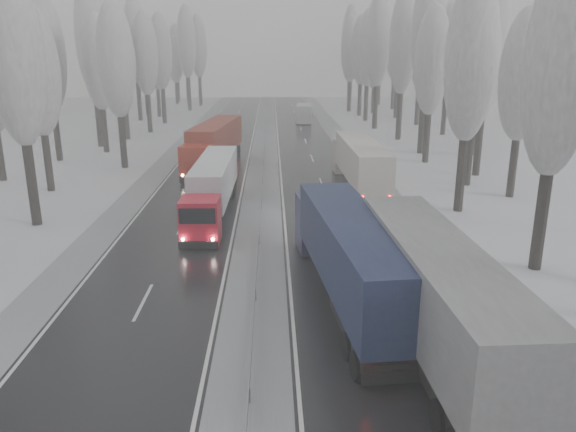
{
  "coord_description": "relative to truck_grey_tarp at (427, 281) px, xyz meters",
  "views": [
    {
      "loc": [
        0.83,
        -12.26,
        11.38
      ],
      "look_at": [
        1.75,
        18.63,
        2.2
      ],
      "focal_mm": 35.0,
      "sensor_mm": 36.0,
      "label": 1
    }
  ],
  "objects": [
    {
      "name": "tree_23",
      "position": [
        16.39,
        41.64,
        6.12
      ],
      "size": [
        3.6,
        3.6,
        13.55
      ],
      "color": "black",
      "rests_on": "ground"
    },
    {
      "name": "tree_69",
      "position": [
        -28.34,
        65.15,
        9.82
      ],
      "size": [
        3.6,
        3.6,
        19.35
      ],
      "color": "black",
      "rests_on": "ground"
    },
    {
      "name": "box_truck_distant",
      "position": [
        -0.72,
        71.69,
        -1.16
      ],
      "size": [
        2.97,
        7.96,
        2.91
      ],
      "rotation": [
        0.0,
        0.0,
        -0.08
      ],
      "color": "#B6B7BD",
      "rests_on": "ground"
    },
    {
      "name": "truck_red_white",
      "position": [
        -10.27,
        18.88,
        -0.45
      ],
      "size": [
        2.59,
        14.72,
        3.76
      ],
      "rotation": [
        0.0,
        0.0,
        -0.02
      ],
      "color": "red",
      "rests_on": "ground"
    },
    {
      "name": "tree_27",
      "position": [
        17.8,
        57.31,
        8.72
      ],
      "size": [
        3.6,
        3.6,
        17.62
      ],
      "color": "black",
      "rests_on": "ground"
    },
    {
      "name": "median_slush",
      "position": [
        -6.92,
        22.04,
        -2.62
      ],
      "size": [
        3.0,
        200.0,
        0.04
      ],
      "primitive_type": "cube",
      "color": "#9EA0A6",
      "rests_on": "ground"
    },
    {
      "name": "tree_31",
      "position": [
        15.56,
        77.75,
        9.33
      ],
      "size": [
        3.6,
        3.6,
        18.58
      ],
      "color": "black",
      "rests_on": "ground"
    },
    {
      "name": "tree_33",
      "position": [
        12.85,
        85.25,
        6.62
      ],
      "size": [
        3.6,
        3.6,
        14.33
      ],
      "color": "black",
      "rests_on": "ground"
    },
    {
      "name": "tree_67",
      "position": [
        -26.46,
        58.39,
        8.39
      ],
      "size": [
        3.6,
        3.6,
        17.09
      ],
      "color": "black",
      "rests_on": "ground"
    },
    {
      "name": "tree_29",
      "position": [
        16.79,
        68.0,
        9.03
      ],
      "size": [
        3.6,
        3.6,
        18.11
      ],
      "color": "black",
      "rests_on": "ground"
    },
    {
      "name": "tree_79",
      "position": [
        -27.25,
        111.35,
        8.37
      ],
      "size": [
        3.6,
        3.6,
        17.07
      ],
      "color": "black",
      "rests_on": "ground"
    },
    {
      "name": "tree_22",
      "position": [
        10.1,
        37.64,
        7.6
      ],
      "size": [
        3.6,
        3.6,
        15.86
      ],
      "color": "black",
      "rests_on": "ground"
    },
    {
      "name": "tree_30",
      "position": [
        9.65,
        73.75,
        8.87
      ],
      "size": [
        3.6,
        3.6,
        17.86
      ],
      "color": "black",
      "rests_on": "ground"
    },
    {
      "name": "tree_75",
      "position": [
        -31.12,
        95.37,
        9.35
      ],
      "size": [
        3.6,
        3.6,
        18.6
      ],
      "color": "black",
      "rests_on": "ground"
    },
    {
      "name": "carriageway_left",
      "position": [
        -12.17,
        22.04,
        -2.63
      ],
      "size": [
        7.5,
        200.0,
        0.03
      ],
      "primitive_type": "cube",
      "color": "black",
      "rests_on": "ground"
    },
    {
      "name": "tree_28",
      "position": [
        9.42,
        64.0,
        10.0
      ],
      "size": [
        3.6,
        3.6,
        19.62
      ],
      "color": "black",
      "rests_on": "ground"
    },
    {
      "name": "tree_73",
      "position": [
        -28.73,
        84.58,
        8.46
      ],
      "size": [
        3.6,
        3.6,
        17.22
      ],
      "color": "black",
      "rests_on": "ground"
    },
    {
      "name": "tree_78",
      "position": [
        -24.48,
        107.35,
        9.95
      ],
      "size": [
        3.6,
        3.6,
        19.55
      ],
      "color": "black",
      "rests_on": "ground"
    },
    {
      "name": "tree_16",
      "position": [
        8.12,
        7.71,
        8.03
      ],
      "size": [
        3.6,
        3.6,
        16.53
      ],
      "color": "black",
      "rests_on": "ground"
    },
    {
      "name": "shoulder_left",
      "position": [
        -17.12,
        22.04,
        -2.62
      ],
      "size": [
        2.4,
        200.0,
        0.04
      ],
      "primitive_type": "cube",
      "color": "#9EA0A6",
      "rests_on": "ground"
    },
    {
      "name": "tree_24",
      "position": [
        10.98,
        43.06,
        10.55
      ],
      "size": [
        3.6,
        3.6,
        20.49
      ],
      "color": "black",
      "rests_on": "ground"
    },
    {
      "name": "median_guardrail",
      "position": [
        -6.92,
        22.03,
        -2.04
      ],
      "size": [
        0.12,
        200.0,
        0.76
      ],
      "color": "slate",
      "rests_on": "ground"
    },
    {
      "name": "tree_64",
      "position": [
        -25.18,
        44.76,
        7.32
      ],
      "size": [
        3.6,
        3.6,
        15.42
      ],
      "color": "black",
      "rests_on": "ground"
    },
    {
      "name": "tree_25",
      "position": [
        17.9,
        47.06,
        9.88
      ],
      "size": [
        3.6,
        3.6,
        19.44
      ],
      "color": "black",
      "rests_on": "ground"
    },
    {
      "name": "truck_cream_box",
      "position": [
        1.23,
        25.85,
        -0.19
      ],
      "size": [
        2.76,
        16.41,
        4.2
      ],
      "rotation": [
        0.0,
        0.0,
        0.01
      ],
      "color": "#B9B0A4",
      "rests_on": "ground"
    },
    {
      "name": "tree_66",
      "position": [
        -25.07,
        54.39,
        7.19
      ],
      "size": [
        3.6,
        3.6,
        15.23
      ],
      "color": "black",
      "rests_on": "ground"
    },
    {
      "name": "tree_18",
      "position": [
        7.59,
        19.08,
        8.06
      ],
      "size": [
        3.6,
        3.6,
        16.58
      ],
      "color": "black",
      "rests_on": "ground"
    },
    {
      "name": "tree_62",
      "position": [
        -20.86,
        35.77,
        7.71
      ],
      "size": [
        3.6,
        3.6,
        16.04
      ],
      "color": "black",
      "rests_on": "ground"
    },
    {
      "name": "tree_76",
      "position": [
        -20.97,
        100.76,
        9.31
      ],
      "size": [
        3.6,
        3.6,
        18.55
      ],
      "color": "black",
      "rests_on": "ground"
    },
    {
      "name": "tree_72",
      "position": [
        -25.85,
        80.58,
        7.12
      ],
      "size": [
        3.6,
        3.6,
        15.11
      ],
      "color": "black",
      "rests_on": "ground"
    },
    {
      "name": "tree_38",
      "position": [
        11.81,
        108.77,
        8.95
      ],
      "size": [
        3.6,
        3.6,
        17.97
      ],
      "color": "black",
      "rests_on": "ground"
    },
    {
      "name": "tree_39",
      "position": [
        14.63,
        112.77,
        7.81
      ],
      "size": [
        3.6,
        3.6,
        16.19
      ],
      "color": "black",
      "rests_on": "ground"
    },
    {
      "name": "tree_70",
      "position": [
        -23.24,
        71.23,
        8.39
      ],
      "size": [
        3.6,
        3.6,
        17.09
      ],
      "color": "black",
      "rests_on": "ground"
    },
    {
      "name": "tree_77",
      "position": [
        -26.58,
        104.76,
        6.62
      ],
      "size": [
        3.6,
        3.6,
        14.32
      ],
      "color": "black",
      "rests_on": "ground"
    },
    {
      "name": "tree_74",
      "position": [
        -21.99,
        91.37,
        10.03
      ],
      "size": [
        3.6,
        3.6,
        19.68
      ],
      "color": "black",
      "rests_on": "ground"
    },
    {
      "name": "tree_20",
      "position": [
        10.98,
        27.21,
        7.5
      ],
      "size": [
        3.6,
        3.6,
        15.71
      ],
      "color": "black",
      "rests_on": "ground"
    },
    {
      "name": "tree_36",
      "position": [
        10.12,
        98.2,
        10.38
      ],
      "size": [
        3.6,
        3.6,
        20.23
      ],
      "color": "black",
      "rests_on": "ground"
    },
    {
      "name": "truck_grey_tarp",
      "position": [
        0.0,
        0.0,
        0.0
      ],
      "size": [
        3.38,
        17.74,
        4.53
      ],
      "rotation": [
        0.0,
        0.0,
        0.03
      ],
      "color": "#48494D",
      "rests_on": "ground"
    },
    {
      "name": "tree_60",
      "position": [
        -24.66,
        26.24,
        6.95
      ],
      "size": [
        3.6,
        3.6,
        14.84
      ],
      "color": "black",
      "rests_on": "ground"
    },
    {
      "name": "tree_19",
      "position": [
        13.1,
        23.08,
        6.78
      ],
      "size": [
        3.6,
        3.6,
        14.57
      ],
      "color": "black",
      "rests_on": "ground"
    },
    {
      "name": "tree_32",
      "position": [
        9.71,
        81.25,
        8.54
      ],
      "size": [
        3.6,
        3.6,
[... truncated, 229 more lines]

